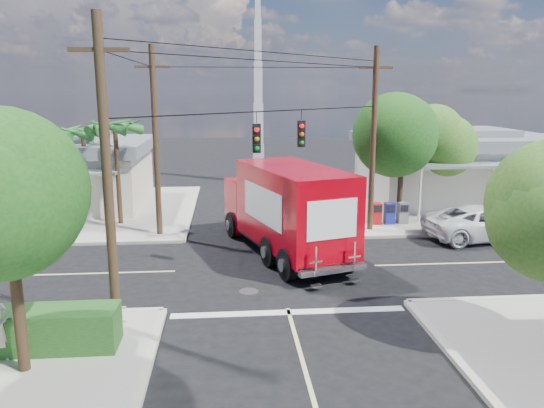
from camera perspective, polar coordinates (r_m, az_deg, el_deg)
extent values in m
plane|color=black|center=(21.28, 0.46, -6.93)|extent=(120.00, 120.00, 0.00)
cube|color=#AAA59A|center=(34.29, 17.30, -0.01)|extent=(14.00, 14.00, 0.14)
cube|color=#B6B1A1|center=(32.32, 5.72, -0.23)|extent=(0.25, 14.00, 0.14)
cube|color=#B6B1A1|center=(28.12, 22.60, -2.99)|extent=(14.00, 0.25, 0.14)
cube|color=#AAA59A|center=(33.07, -20.77, -0.69)|extent=(14.00, 14.00, 0.14)
cube|color=#B6B1A1|center=(31.86, -8.57, -0.49)|extent=(0.25, 14.00, 0.14)
cube|color=#B6B1A1|center=(26.61, -24.79, -4.01)|extent=(14.00, 0.25, 0.14)
cube|color=beige|center=(30.88, -1.26, -0.88)|extent=(0.12, 12.00, 0.01)
cube|color=beige|center=(24.30, 24.78, -5.64)|extent=(12.00, 0.12, 0.01)
cube|color=beige|center=(22.70, -25.76, -6.94)|extent=(12.00, 0.12, 0.01)
cube|color=silver|center=(17.30, 1.81, -11.55)|extent=(7.50, 0.40, 0.01)
cube|color=beige|center=(35.48, 19.13, 3.17)|extent=(11.00, 8.00, 3.40)
cube|color=gray|center=(35.24, 19.36, 6.46)|extent=(11.80, 8.80, 0.70)
cube|color=gray|center=(35.20, 19.42, 7.27)|extent=(6.05, 4.40, 0.50)
cube|color=gray|center=(30.95, 22.91, 3.91)|extent=(9.90, 1.80, 0.15)
cylinder|color=silver|center=(28.66, 15.60, 0.89)|extent=(0.12, 0.12, 2.90)
cube|color=beige|center=(34.47, -21.91, 2.55)|extent=(10.00, 8.00, 3.20)
cube|color=gray|center=(34.23, -22.16, 5.77)|extent=(10.80, 8.80, 0.70)
cube|color=gray|center=(34.18, -22.23, 6.60)|extent=(5.50, 4.40, 0.50)
cube|color=gray|center=(29.71, -24.77, 3.06)|extent=(9.00, 1.80, 0.15)
cylinder|color=silver|center=(28.06, -17.37, 0.34)|extent=(0.12, 0.12, 2.70)
cube|color=silver|center=(40.47, -1.46, 4.38)|extent=(0.80, 0.80, 3.00)
cube|color=silver|center=(40.18, -1.48, 8.62)|extent=(0.70, 0.70, 3.00)
cube|color=silver|center=(40.11, -1.51, 12.90)|extent=(0.60, 0.60, 3.00)
cube|color=silver|center=(40.26, -1.53, 17.18)|extent=(0.50, 0.50, 3.00)
cylinder|color=#422D1C|center=(14.42, -25.70, -9.23)|extent=(0.28, 0.28, 3.71)
sphere|color=#154914|center=(13.79, -26.57, -0.18)|extent=(3.71, 3.71, 3.71)
sphere|color=#154914|center=(13.41, -25.60, -0.91)|extent=(3.25, 3.25, 3.25)
cylinder|color=#422D1C|center=(28.72, 13.64, 2.24)|extent=(0.28, 0.28, 4.10)
sphere|color=#154914|center=(28.41, 13.90, 7.33)|extent=(4.10, 4.10, 4.10)
sphere|color=#154914|center=(28.46, 13.02, 7.89)|extent=(3.33, 3.33, 3.33)
sphere|color=#154914|center=(28.25, 14.75, 7.00)|extent=(3.58, 3.58, 3.58)
cylinder|color=#422D1C|center=(31.69, 16.84, 2.49)|extent=(0.28, 0.28, 3.58)
sphere|color=#315D1C|center=(31.41, 17.09, 6.52)|extent=(3.58, 3.58, 3.58)
sphere|color=#315D1C|center=(31.43, 16.30, 6.98)|extent=(2.91, 2.91, 2.91)
sphere|color=#315D1C|center=(31.28, 17.88, 6.24)|extent=(3.14, 3.14, 3.14)
cylinder|color=#422D1C|center=(28.43, -16.24, 2.92)|extent=(0.24, 0.24, 5.00)
cone|color=#286D29|center=(27.99, -14.73, 8.23)|extent=(0.50, 2.06, 0.98)
cone|color=#286D29|center=(28.74, -15.17, 8.30)|extent=(1.92, 1.68, 0.98)
cone|color=#286D29|center=(29.05, -16.60, 8.25)|extent=(2.12, 0.95, 0.98)
cone|color=#286D29|center=(28.70, -18.00, 8.12)|extent=(1.34, 2.07, 0.98)
cone|color=#286D29|center=(27.95, -18.35, 8.01)|extent=(1.34, 2.07, 0.98)
cone|color=#286D29|center=(27.34, -17.33, 8.00)|extent=(2.12, 0.95, 0.98)
cone|color=#286D29|center=(27.35, -15.68, 8.10)|extent=(1.92, 1.68, 0.98)
cylinder|color=#422D1C|center=(30.35, -19.38, 2.89)|extent=(0.24, 0.24, 4.60)
cone|color=#286D29|center=(29.87, -18.02, 7.49)|extent=(0.50, 2.06, 0.98)
cone|color=#286D29|center=(30.64, -18.35, 7.57)|extent=(1.92, 1.68, 0.98)
cone|color=#286D29|center=(30.99, -19.65, 7.52)|extent=(2.12, 0.95, 0.98)
cone|color=#286D29|center=(30.68, -20.99, 7.39)|extent=(1.34, 2.07, 0.98)
cone|color=#286D29|center=(29.93, -21.40, 7.26)|extent=(1.34, 2.07, 0.98)
cone|color=#286D29|center=(29.30, -20.51, 7.23)|extent=(2.12, 0.95, 0.98)
cone|color=#286D29|center=(29.27, -18.98, 7.34)|extent=(1.92, 1.68, 0.98)
cylinder|color=#473321|center=(15.40, -17.29, 2.42)|extent=(0.28, 0.28, 9.00)
cube|color=#473321|center=(15.24, -18.14, 15.50)|extent=(1.60, 0.12, 0.12)
cylinder|color=#473321|center=(26.32, 10.82, 6.57)|extent=(0.28, 0.28, 9.00)
cube|color=#473321|center=(26.23, 11.14, 14.20)|extent=(1.60, 0.12, 0.12)
cylinder|color=#473321|center=(25.57, -12.39, 6.35)|extent=(0.28, 0.28, 9.00)
cube|color=#473321|center=(25.47, -12.76, 14.20)|extent=(1.60, 0.12, 0.12)
cylinder|color=black|center=(20.13, 0.49, 9.99)|extent=(10.43, 10.43, 0.04)
cube|color=black|center=(19.34, -1.67, 7.08)|extent=(0.30, 0.24, 1.05)
sphere|color=red|center=(19.17, -1.65, 8.02)|extent=(0.20, 0.20, 0.20)
cube|color=black|center=(21.41, 3.17, 7.55)|extent=(0.30, 0.24, 1.05)
sphere|color=red|center=(21.24, 3.23, 8.41)|extent=(0.20, 0.20, 0.20)
cube|color=silver|center=(16.88, -25.53, -11.62)|extent=(5.94, 0.05, 0.08)
cube|color=silver|center=(16.74, -25.66, -10.36)|extent=(5.94, 0.05, 0.08)
cube|color=silver|center=(16.06, -16.00, -11.51)|extent=(0.09, 0.06, 1.00)
cube|color=#B21114|center=(28.04, 11.15, -1.01)|extent=(0.50, 0.50, 1.10)
cube|color=navy|center=(28.24, 12.52, -0.98)|extent=(0.50, 0.50, 1.10)
cube|color=slate|center=(28.45, 13.87, -0.95)|extent=(0.50, 0.50, 1.10)
cube|color=black|center=(23.13, 1.30, -3.78)|extent=(5.06, 9.06, 0.28)
cube|color=#AC000E|center=(25.97, -1.70, 0.01)|extent=(3.12, 2.61, 2.45)
cube|color=black|center=(26.60, -2.30, 1.28)|extent=(2.32, 0.97, 1.06)
cube|color=silver|center=(27.06, -2.44, -1.19)|extent=(2.48, 0.90, 0.39)
cube|color=#AC000E|center=(21.84, 2.38, -0.22)|extent=(4.60, 7.00, 3.23)
cube|color=white|center=(22.42, 5.67, 0.49)|extent=(1.23, 3.83, 1.45)
cube|color=white|center=(21.26, -1.08, -0.09)|extent=(1.23, 3.83, 1.45)
cube|color=white|center=(18.97, 6.50, -1.67)|extent=(1.92, 0.63, 1.45)
cube|color=silver|center=(19.37, 6.58, -7.06)|extent=(2.63, 1.07, 0.20)
cube|color=silver|center=(18.75, 4.72, -6.23)|extent=(0.50, 0.21, 1.11)
cube|color=silver|center=(19.48, 8.83, -5.62)|extent=(0.50, 0.21, 1.11)
cylinder|color=black|center=(25.61, -4.24, -2.24)|extent=(0.71, 1.28, 1.23)
cylinder|color=black|center=(26.49, 1.04, -1.72)|extent=(0.71, 1.28, 1.23)
cylinder|color=black|center=(19.81, 1.66, -6.53)|extent=(0.71, 1.28, 1.23)
cylinder|color=black|center=(20.94, 8.11, -5.62)|extent=(0.71, 1.28, 1.23)
imported|color=silver|center=(27.06, 21.94, -1.91)|extent=(6.00, 3.25, 1.60)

